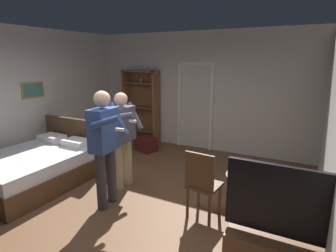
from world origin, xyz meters
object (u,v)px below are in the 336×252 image
object	(u,v)px
bookshelf	(142,104)
side_table	(251,192)
person_striped_shirt	(123,134)
bed	(37,166)
suitcase_dark	(146,144)
wooden_chair	(202,182)
person_blue_shirt	(105,141)
laptop	(251,173)
bottle_on_table	(263,173)

from	to	relation	value
bookshelf	side_table	size ratio (longest dim) A/B	2.71
side_table	person_striped_shirt	distance (m)	2.26
bed	suitcase_dark	size ratio (longest dim) A/B	4.51
wooden_chair	person_blue_shirt	size ratio (longest dim) A/B	0.56
person_striped_shirt	suitcase_dark	size ratio (longest dim) A/B	3.65
wooden_chair	suitcase_dark	bearing A→B (deg)	136.91
suitcase_dark	laptop	bearing A→B (deg)	-17.45
laptop	suitcase_dark	xyz separation A→B (m)	(-2.87, 1.97, -0.58)
bed	bookshelf	bearing A→B (deg)	85.71
side_table	laptop	distance (m)	0.28
laptop	bottle_on_table	world-z (taller)	bottle_on_table
person_blue_shirt	side_table	bearing A→B (deg)	14.11
side_table	person_blue_shirt	size ratio (longest dim) A/B	0.40
bed	bottle_on_table	world-z (taller)	bed
suitcase_dark	person_striped_shirt	bearing A→B (deg)	-51.98
bottle_on_table	side_table	bearing A→B (deg)	150.26
bed	suitcase_dark	xyz separation A→B (m)	(0.79, 2.41, -0.13)
laptop	person_blue_shirt	distance (m)	2.09
wooden_chair	suitcase_dark	xyz separation A→B (m)	(-2.26, 2.11, -0.37)
wooden_chair	suitcase_dark	distance (m)	3.11
side_table	suitcase_dark	world-z (taller)	side_table
person_striped_shirt	side_table	bearing A→B (deg)	-3.54
side_table	laptop	world-z (taller)	laptop
person_striped_shirt	bookshelf	bearing A→B (deg)	116.62
person_blue_shirt	person_striped_shirt	world-z (taller)	person_blue_shirt
laptop	bottle_on_table	distance (m)	0.17
bed	person_blue_shirt	distance (m)	1.80
bookshelf	bottle_on_table	bearing A→B (deg)	-37.01
side_table	bottle_on_table	xyz separation A→B (m)	(0.14, -0.08, 0.32)
side_table	bottle_on_table	distance (m)	0.36
bookshelf	bottle_on_table	xyz separation A→B (m)	(3.59, -2.71, -0.23)
person_striped_shirt	person_blue_shirt	bearing A→B (deg)	-75.34
bookshelf	side_table	bearing A→B (deg)	-37.28
bookshelf	wooden_chair	xyz separation A→B (m)	(2.82, -2.81, -0.49)
wooden_chair	suitcase_dark	size ratio (longest dim) A/B	2.18
person_striped_shirt	suitcase_dark	world-z (taller)	person_striped_shirt
bed	wooden_chair	size ratio (longest dim) A/B	2.07
suitcase_dark	person_blue_shirt	bearing A→B (deg)	-53.60
laptop	bookshelf	bearing A→B (deg)	142.11
wooden_chair	person_blue_shirt	world-z (taller)	person_blue_shirt
laptop	wooden_chair	xyz separation A→B (m)	(-0.61, -0.14, -0.21)
bottle_on_table	person_striped_shirt	distance (m)	2.36
person_striped_shirt	suitcase_dark	bearing A→B (deg)	110.94
bottle_on_table	person_striped_shirt	size ratio (longest dim) A/B	0.14
bed	person_blue_shirt	world-z (taller)	person_blue_shirt
suitcase_dark	bottle_on_table	bearing A→B (deg)	-16.50
bed	suitcase_dark	world-z (taller)	bed
wooden_chair	suitcase_dark	world-z (taller)	wooden_chair
laptop	person_striped_shirt	xyz separation A→B (m)	(-2.18, 0.18, 0.21)
side_table	bed	bearing A→B (deg)	-172.68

